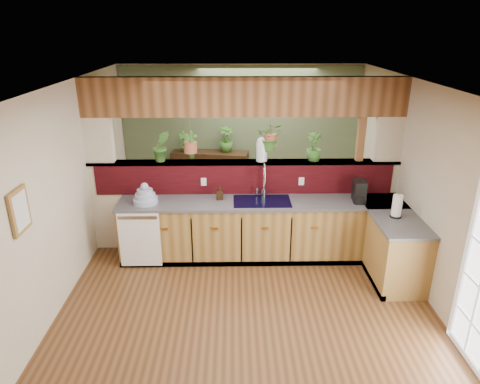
{
  "coord_description": "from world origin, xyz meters",
  "views": [
    {
      "loc": [
        -0.16,
        -4.7,
        3.26
      ],
      "look_at": [
        -0.07,
        0.7,
        1.15
      ],
      "focal_mm": 32.0,
      "sensor_mm": 36.0,
      "label": 1
    }
  ],
  "objects_px": {
    "faucet": "(264,179)",
    "paper_towel": "(397,206)",
    "coffee_maker": "(359,192)",
    "shelving_console": "(210,176)",
    "glass_jar": "(262,149)",
    "soap_dispenser": "(220,193)",
    "dish_stack": "(145,197)"
  },
  "relations": [
    {
      "from": "coffee_maker",
      "to": "shelving_console",
      "type": "relative_size",
      "value": 0.21
    },
    {
      "from": "soap_dispenser",
      "to": "coffee_maker",
      "type": "distance_m",
      "value": 1.99
    },
    {
      "from": "soap_dispenser",
      "to": "coffee_maker",
      "type": "relative_size",
      "value": 0.65
    },
    {
      "from": "glass_jar",
      "to": "shelving_console",
      "type": "xyz_separation_m",
      "value": [
        -0.87,
        1.9,
        -1.07
      ]
    },
    {
      "from": "soap_dispenser",
      "to": "shelving_console",
      "type": "distance_m",
      "value": 2.27
    },
    {
      "from": "faucet",
      "to": "paper_towel",
      "type": "xyz_separation_m",
      "value": [
        1.7,
        -0.72,
        -0.13
      ]
    },
    {
      "from": "coffee_maker",
      "to": "paper_towel",
      "type": "xyz_separation_m",
      "value": [
        0.35,
        -0.54,
        0.01
      ]
    },
    {
      "from": "paper_towel",
      "to": "glass_jar",
      "type": "xyz_separation_m",
      "value": [
        -1.72,
        0.94,
        0.52
      ]
    },
    {
      "from": "coffee_maker",
      "to": "shelving_console",
      "type": "distance_m",
      "value": 3.26
    },
    {
      "from": "paper_towel",
      "to": "shelving_console",
      "type": "xyz_separation_m",
      "value": [
        -2.59,
        2.84,
        -0.55
      ]
    },
    {
      "from": "glass_jar",
      "to": "faucet",
      "type": "bearing_deg",
      "value": -84.61
    },
    {
      "from": "soap_dispenser",
      "to": "glass_jar",
      "type": "relative_size",
      "value": 0.57
    },
    {
      "from": "dish_stack",
      "to": "coffee_maker",
      "type": "xyz_separation_m",
      "value": [
        3.04,
        0.01,
        0.05
      ]
    },
    {
      "from": "paper_towel",
      "to": "faucet",
      "type": "bearing_deg",
      "value": 157.09
    },
    {
      "from": "dish_stack",
      "to": "shelving_console",
      "type": "distance_m",
      "value": 2.5
    },
    {
      "from": "faucet",
      "to": "shelving_console",
      "type": "bearing_deg",
      "value": 112.75
    },
    {
      "from": "dish_stack",
      "to": "soap_dispenser",
      "type": "bearing_deg",
      "value": 6.86
    },
    {
      "from": "faucet",
      "to": "glass_jar",
      "type": "relative_size",
      "value": 1.46
    },
    {
      "from": "paper_towel",
      "to": "glass_jar",
      "type": "relative_size",
      "value": 0.91
    },
    {
      "from": "shelving_console",
      "to": "soap_dispenser",
      "type": "bearing_deg",
      "value": -73.96
    },
    {
      "from": "coffee_maker",
      "to": "glass_jar",
      "type": "distance_m",
      "value": 1.53
    },
    {
      "from": "dish_stack",
      "to": "glass_jar",
      "type": "xyz_separation_m",
      "value": [
        1.67,
        0.42,
        0.57
      ]
    },
    {
      "from": "soap_dispenser",
      "to": "coffee_maker",
      "type": "xyz_separation_m",
      "value": [
        1.99,
        -0.11,
        0.04
      ]
    },
    {
      "from": "shelving_console",
      "to": "glass_jar",
      "type": "bearing_deg",
      "value": -55.96
    },
    {
      "from": "coffee_maker",
      "to": "paper_towel",
      "type": "bearing_deg",
      "value": -51.34
    },
    {
      "from": "faucet",
      "to": "paper_towel",
      "type": "distance_m",
      "value": 1.85
    },
    {
      "from": "faucet",
      "to": "soap_dispenser",
      "type": "height_order",
      "value": "faucet"
    },
    {
      "from": "soap_dispenser",
      "to": "paper_towel",
      "type": "height_order",
      "value": "paper_towel"
    },
    {
      "from": "faucet",
      "to": "paper_towel",
      "type": "bearing_deg",
      "value": -22.91
    },
    {
      "from": "faucet",
      "to": "glass_jar",
      "type": "distance_m",
      "value": 0.45
    },
    {
      "from": "faucet",
      "to": "shelving_console",
      "type": "xyz_separation_m",
      "value": [
        -0.89,
        2.12,
        -0.68
      ]
    },
    {
      "from": "paper_towel",
      "to": "glass_jar",
      "type": "bearing_deg",
      "value": 151.28
    }
  ]
}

